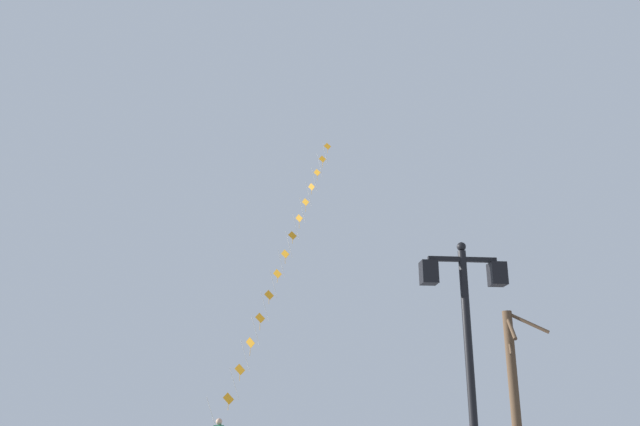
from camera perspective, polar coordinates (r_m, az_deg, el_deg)
name	(u,v)px	position (r m, az deg, el deg)	size (l,w,h in m)	color
twin_lantern_lamp_post	(467,321)	(11.40, 12.77, -9.28)	(1.50, 0.28, 4.57)	black
kite_train	(285,254)	(32.26, -3.07, -3.62)	(6.09, 11.31, 18.04)	brown
bare_tree	(514,389)	(19.78, 16.72, -14.58)	(1.38, 1.02, 4.68)	#4C3826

